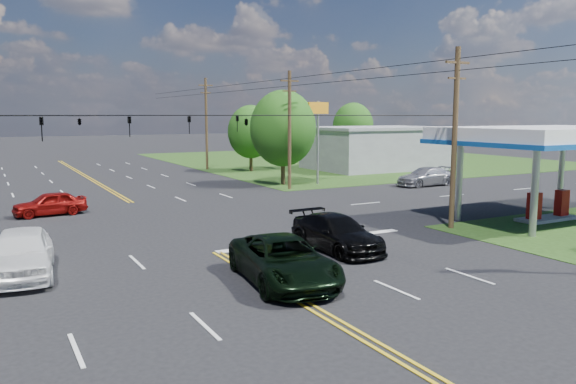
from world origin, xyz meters
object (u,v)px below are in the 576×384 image
tree_right_b (251,132)px  pickup_white (22,253)px  retail_ne (375,149)px  gas_canopy (552,138)px  tree_right_a (283,128)px  pole_ne (290,129)px  tree_far_r (353,126)px  pickup_dkgreen (284,260)px  suv_black (337,233)px  pole_se (455,136)px  pole_right_far (206,123)px

tree_right_b → pickup_white: size_ratio=1.32×
retail_ne → gas_canopy: (-10.50, -30.00, 2.51)m
tree_right_a → pole_ne: bearing=-108.4°
tree_right_a → tree_far_r: 26.91m
pickup_dkgreen → suv_black: (4.41, 3.22, -0.04)m
pole_ne → pickup_dkgreen: (-12.50, -22.35, -4.09)m
tree_far_r → tree_right_b: bearing=-161.1°
retail_ne → tree_right_b: tree_right_b is taller
pole_se → retail_ne: bearing=59.6°
pole_se → pole_right_far: (0.00, 37.00, 0.25)m
pole_right_far → pole_ne: bearing=-90.0°
retail_ne → pole_right_far: (-17.00, 8.00, 2.97)m
pole_right_far → tree_right_a: size_ratio=1.22×
retail_ne → pole_right_far: pole_right_far is taller
tree_right_a → suv_black: (-9.09, -22.13, -4.08)m
retail_ne → pickup_white: 47.01m
pole_ne → suv_black: pole_ne is taller
tree_far_r → suv_black: size_ratio=1.41×
pole_se → pickup_white: 21.15m
pole_se → tree_right_b: 33.19m
pole_right_far → pickup_white: bearing=-120.0°
pole_right_far → suv_black: (-8.09, -38.13, -4.38)m
tree_right_b → pickup_dkgreen: size_ratio=1.19×
pole_se → pickup_white: size_ratio=1.76×
tree_right_a → gas_canopy: bearing=-76.0°
tree_right_b → pickup_dkgreen: (-16.00, -37.35, -3.39)m
pole_se → tree_far_r: (21.00, 39.00, -0.37)m
tree_far_r → pickup_dkgreen: tree_far_r is taller
pole_se → tree_right_b: bearing=83.9°
retail_ne → gas_canopy: gas_canopy is taller
gas_canopy → tree_right_a: bearing=104.0°
retail_ne → tree_right_b: 14.22m
pole_ne → pickup_white: (-20.75, -17.00, -4.00)m
tree_right_b → pole_se: bearing=-96.1°
gas_canopy → tree_right_b: tree_right_b is taller
gas_canopy → tree_right_b: bearing=95.0°
pole_right_far → tree_right_b: size_ratio=1.41×
pole_ne → tree_right_b: (3.50, 15.00, -0.70)m
gas_canopy → pole_right_far: bearing=99.7°
tree_right_b → suv_black: size_ratio=1.31×
pole_se → pickup_white: (-20.75, 1.00, -4.00)m
gas_canopy → pole_right_far: (-6.50, 38.00, 0.46)m
pole_ne → pickup_white: pole_ne is taller
retail_ne → pole_right_far: bearing=154.8°
pole_ne → pole_se: bearing=-90.0°
pole_se → tree_right_a: bearing=87.3°
gas_canopy → pole_ne: pole_ne is taller
pole_se → pole_ne: bearing=90.0°
pole_se → suv_black: pole_se is taller
pickup_dkgreen → gas_canopy: bearing=17.7°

